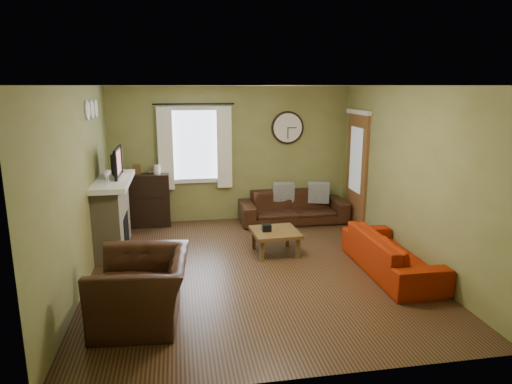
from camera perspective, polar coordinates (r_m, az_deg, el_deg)
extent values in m
cube|color=#402A19|center=(6.73, -0.26, -9.54)|extent=(4.60, 5.20, 0.00)
cube|color=white|center=(6.21, -0.28, 13.17)|extent=(4.60, 5.20, 0.00)
cube|color=olive|center=(6.39, -21.07, 0.54)|extent=(0.00, 5.20, 2.60)
cube|color=olive|center=(7.09, 18.38, 1.93)|extent=(0.00, 5.20, 2.60)
cube|color=olive|center=(8.88, -3.08, 4.73)|extent=(4.60, 0.00, 2.60)
cube|color=olive|center=(3.90, 6.16, -6.38)|extent=(4.60, 0.00, 2.60)
cube|color=tan|center=(7.63, -17.53, -3.04)|extent=(0.40, 1.40, 1.10)
cube|color=black|center=(7.68, -15.99, -4.78)|extent=(0.04, 0.60, 0.55)
cube|color=white|center=(7.49, -17.61, 1.31)|extent=(0.58, 1.60, 0.08)
imported|color=black|center=(7.60, -17.43, 3.12)|extent=(0.08, 0.60, 0.35)
cube|color=#994C3F|center=(7.58, -16.86, 3.57)|extent=(0.02, 0.62, 0.36)
cylinder|color=white|center=(7.05, -20.32, 9.52)|extent=(0.28, 0.28, 0.03)
cylinder|color=white|center=(7.39, -19.85, 9.69)|extent=(0.28, 0.28, 0.03)
cylinder|color=white|center=(7.73, -19.42, 9.84)|extent=(0.28, 0.28, 0.03)
cylinder|color=black|center=(8.62, -7.77, 10.86)|extent=(0.03, 0.03, 1.50)
cube|color=white|center=(8.68, -11.25, 5.31)|extent=(0.28, 0.04, 1.55)
cube|color=white|center=(8.73, -3.98, 5.56)|extent=(0.28, 0.04, 1.55)
cube|color=brown|center=(8.77, 12.46, 2.68)|extent=(0.05, 0.90, 2.10)
imported|color=brown|center=(8.94, -13.22, 2.24)|extent=(0.16, 0.22, 0.02)
imported|color=black|center=(8.89, 4.66, -1.88)|extent=(2.05, 0.80, 0.60)
cube|color=gray|center=(8.93, 3.48, -0.14)|extent=(0.42, 0.14, 0.41)
cube|color=gray|center=(9.02, 7.84, -0.09)|extent=(0.43, 0.23, 0.41)
imported|color=#841B02|center=(6.79, 16.58, -7.35)|extent=(0.76, 1.93, 0.56)
imported|color=black|center=(5.37, -14.06, -11.66)|extent=(1.11, 1.24, 0.76)
cube|color=black|center=(7.16, 1.30, -4.72)|extent=(0.14, 0.14, 0.11)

